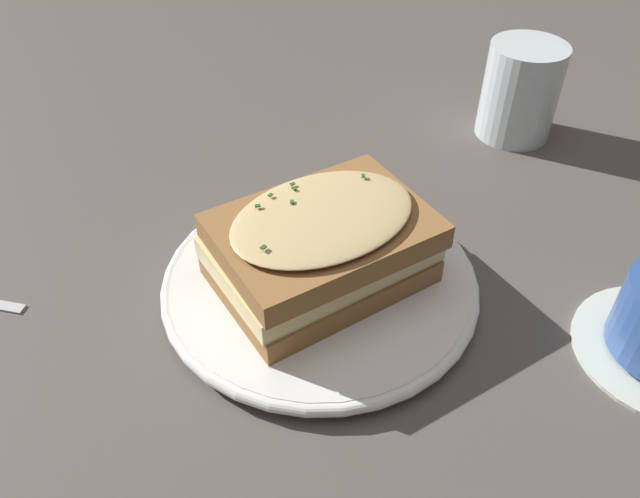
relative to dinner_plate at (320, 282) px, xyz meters
The scene contains 4 objects.
ground_plane 0.03m from the dinner_plate, 30.07° to the right, with size 2.40×2.40×0.00m, color #514C47.
dinner_plate is the anchor object (origin of this frame).
sandwich 0.04m from the dinner_plate, 45.01° to the right, with size 0.19×0.17×0.07m.
water_glass 0.32m from the dinner_plate, 42.20° to the left, with size 0.08×0.08×0.10m, color silver.
Camera 1 is at (-0.07, -0.33, 0.36)m, focal length 35.00 mm.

